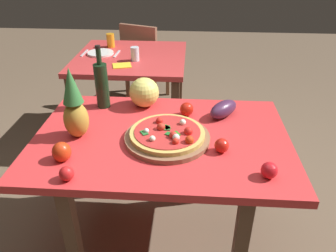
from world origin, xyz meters
TOP-DOWN VIEW (x-y plane):
  - ground_plane at (0.00, 0.00)m, footprint 10.00×10.00m
  - display_table at (0.00, 0.00)m, footprint 1.28×0.87m
  - background_table at (-0.37, 1.24)m, footprint 0.91×0.90m
  - dining_chair at (-0.36, 1.92)m, footprint 0.51×0.51m
  - pizza_board at (0.03, -0.04)m, footprint 0.42×0.42m
  - pizza at (0.04, -0.04)m, footprint 0.37×0.37m
  - wine_bottle at (-0.37, 0.30)m, footprint 0.08×0.08m
  - pineapple_left at (-0.42, -0.03)m, footprint 0.12×0.12m
  - melon at (-0.13, 0.32)m, footprint 0.17×0.17m
  - bell_pepper at (-0.42, -0.24)m, footprint 0.08×0.08m
  - eggplant at (0.32, 0.22)m, footprint 0.20×0.21m
  - tomato_near_board at (-0.36, -0.37)m, footprint 0.06×0.06m
  - tomato_beside_pepper at (0.12, 0.22)m, footprint 0.08×0.08m
  - tomato_by_bottle at (0.47, -0.30)m, footprint 0.07×0.07m
  - tomato_at_corner at (0.29, -0.12)m, footprint 0.07×0.07m
  - drinking_glass_juice at (-0.58, 1.47)m, footprint 0.07×0.07m
  - drinking_glass_water at (-0.31, 1.12)m, footprint 0.07×0.07m
  - dinner_plate at (-0.63, 1.27)m, footprint 0.22×0.22m
  - fork_utensil at (-0.77, 1.27)m, footprint 0.02×0.18m
  - knife_utensil at (-0.49, 1.27)m, footprint 0.02×0.18m
  - napkin_folded at (-0.39, 0.99)m, footprint 0.17×0.15m

SIDE VIEW (x-z plane):
  - ground_plane at x=0.00m, z-range 0.00..0.00m
  - dining_chair at x=-0.36m, z-range 0.06..0.91m
  - background_table at x=-0.37m, z-range 0.26..1.00m
  - display_table at x=0.00m, z-range 0.28..1.02m
  - napkin_folded at x=-0.39m, z-range 0.74..0.74m
  - fork_utensil at x=-0.77m, z-range 0.74..0.74m
  - knife_utensil at x=-0.49m, z-range 0.74..0.74m
  - dinner_plate at x=-0.63m, z-range 0.74..0.75m
  - pizza_board at x=0.03m, z-range 0.74..0.76m
  - tomato_near_board at x=-0.36m, z-range 0.74..0.80m
  - tomato_at_corner at x=0.29m, z-range 0.74..0.80m
  - tomato_by_bottle at x=0.47m, z-range 0.74..0.81m
  - tomato_beside_pepper at x=0.12m, z-range 0.74..0.81m
  - pizza at x=0.04m, z-range 0.75..0.81m
  - bell_pepper at x=-0.42m, z-range 0.73..0.83m
  - eggplant at x=0.32m, z-range 0.74..0.83m
  - drinking_glass_water at x=-0.31m, z-range 0.74..0.85m
  - drinking_glass_juice at x=-0.58m, z-range 0.74..0.86m
  - melon at x=-0.13m, z-range 0.74..0.91m
  - wine_bottle at x=-0.37m, z-range 0.69..1.06m
  - pineapple_left at x=-0.42m, z-range 0.72..1.08m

